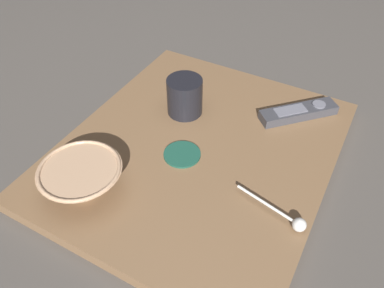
{
  "coord_description": "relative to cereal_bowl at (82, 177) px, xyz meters",
  "views": [
    {
      "loc": [
        -0.29,
        0.57,
        0.65
      ],
      "look_at": [
        0.01,
        0.02,
        0.05
      ],
      "focal_mm": 35.86,
      "sensor_mm": 36.0,
      "label": 1
    }
  ],
  "objects": [
    {
      "name": "ground_plane",
      "position": [
        -0.15,
        -0.22,
        -0.07
      ],
      "size": [
        6.0,
        6.0,
        0.0
      ],
      "primitive_type": "plane",
      "color": "#47423D"
    },
    {
      "name": "table",
      "position": [
        -0.15,
        -0.22,
        -0.05
      ],
      "size": [
        0.59,
        0.68,
        0.03
      ],
      "color": "brown",
      "rests_on": "ground"
    },
    {
      "name": "cereal_bowl",
      "position": [
        0.0,
        0.0,
        0.0
      ],
      "size": [
        0.17,
        0.17,
        0.06
      ],
      "color": "tan",
      "rests_on": "table"
    },
    {
      "name": "coffee_mug",
      "position": [
        -0.06,
        -0.32,
        0.01
      ],
      "size": [
        0.1,
        0.11,
        0.1
      ],
      "color": "black",
      "rests_on": "table"
    },
    {
      "name": "teaspoon",
      "position": [
        -0.41,
        -0.12,
        -0.02
      ],
      "size": [
        0.15,
        0.05,
        0.03
      ],
      "color": "silver",
      "rests_on": "table"
    },
    {
      "name": "tv_remote_near",
      "position": [
        -0.32,
        -0.44,
        -0.02
      ],
      "size": [
        0.17,
        0.17,
        0.03
      ],
      "color": "#38383D",
      "rests_on": "table"
    },
    {
      "name": "drink_coaster",
      "position": [
        -0.13,
        -0.18,
        -0.03
      ],
      "size": [
        0.08,
        0.08,
        0.01
      ],
      "color": "#194738",
      "rests_on": "table"
    }
  ]
}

